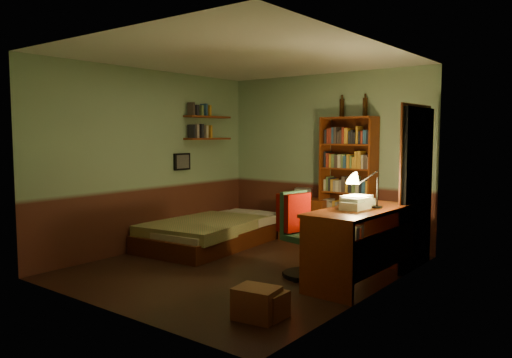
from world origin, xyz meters
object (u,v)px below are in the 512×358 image
Objects in this scene: mini_stereo at (303,192)px; bookshelf at (348,182)px; bed at (213,222)px; cardboard_box_b at (267,304)px; cardboard_box_a at (257,303)px; dresser at (306,220)px; desk at (360,245)px; office_chair at (306,229)px; desk_lamp at (377,183)px.

bookshelf reaches higher than mini_stereo.
cardboard_box_b is (2.44, -1.93, -0.22)m from bed.
cardboard_box_a is 1.14× the size of cardboard_box_b.
cardboard_box_b is (1.45, -2.97, -0.22)m from dresser.
desk is at bearing 81.87° from cardboard_box_a.
cardboard_box_a is (1.41, -3.06, -0.20)m from dresser.
bed is at bearing 174.23° from office_chair.
cardboard_box_a is (2.40, -2.03, -0.19)m from bed.
cardboard_box_b is (-0.31, -1.67, -1.01)m from desk_lamp.
cardboard_box_b is at bearing -65.76° from dresser.
office_chair is (1.04, -1.66, 0.23)m from dresser.
cardboard_box_b is at bearing -95.77° from desk.
mini_stereo is at bearing 115.58° from cardboard_box_a.
bed is at bearing -135.62° from dresser.
office_chair reaches higher than bed.
desk is (1.76, -1.58, -0.33)m from mini_stereo.
mini_stereo is at bearing 48.18° from bed.
office_chair is at bearing -80.98° from mini_stereo.
mini_stereo is 3.52m from cardboard_box_b.
desk_lamp reaches higher than mini_stereo.
desk is at bearing -105.16° from desk_lamp.
office_chair reaches higher than cardboard_box_a.
mini_stereo is 2.14m from office_chair.
bed is at bearing -161.90° from desk_lamp.
mini_stereo reaches higher than dresser.
desk_lamp is at bearing -10.31° from bed.
office_chair is (1.16, -1.79, -0.18)m from mini_stereo.
bed is at bearing -139.86° from bookshelf.
dresser is at bearing 133.44° from office_chair.
dresser is 3.31m from cardboard_box_b.
bookshelf is (1.67, 1.12, 0.63)m from bed.
dresser is 2.32m from desk_lamp.
bed reaches higher than cardboard_box_a.
desk is 0.74m from desk_lamp.
bookshelf is 1.23× the size of desk.
mini_stereo is at bearing 134.41° from office_chair.
bed is 2.11m from bookshelf.
mini_stereo reaches higher than bed.
mini_stereo is 0.13× the size of bookshelf.
bookshelf is at bearing 151.56° from desk_lamp.
bookshelf is 3.26m from cardboard_box_b.
dresser is 1.98m from office_chair.
office_chair reaches higher than cardboard_box_b.
desk reaches higher than dresser.
bed is 5.89× the size of cardboard_box_a.
office_chair is at bearing -21.97° from bed.
desk is at bearing -66.02° from mini_stereo.
cardboard_box_a is (1.53, -3.19, -0.61)m from mini_stereo.
bookshelf is at bearing 103.02° from cardboard_box_a.
cardboard_box_b is (-0.19, -1.51, -0.30)m from desk.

